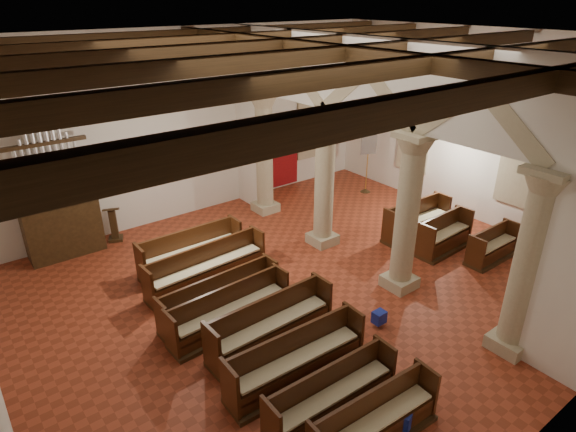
% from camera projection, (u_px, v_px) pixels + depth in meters
% --- Properties ---
extents(floor, '(14.00, 14.00, 0.00)m').
position_uv_depth(floor, '(308.00, 284.00, 12.50)').
color(floor, '#963920').
rests_on(floor, ground).
extents(ceiling, '(14.00, 14.00, 0.00)m').
position_uv_depth(ceiling, '(313.00, 40.00, 9.98)').
color(ceiling, '#322010').
rests_on(ceiling, wall_back).
extents(wall_back, '(14.00, 0.02, 6.00)m').
position_uv_depth(wall_back, '(192.00, 125.00, 15.56)').
color(wall_back, silver).
rests_on(wall_back, floor).
extents(wall_right, '(0.02, 12.00, 6.00)m').
position_uv_depth(wall_right, '(481.00, 129.00, 15.10)').
color(wall_right, silver).
rests_on(wall_right, floor).
extents(ceiling_beams, '(13.80, 11.80, 0.30)m').
position_uv_depth(ceiling_beams, '(313.00, 49.00, 10.05)').
color(ceiling_beams, '#3D2813').
rests_on(ceiling_beams, wall_back).
extents(arcade, '(0.90, 11.90, 6.00)m').
position_uv_depth(arcade, '(366.00, 139.00, 11.99)').
color(arcade, tan).
rests_on(arcade, floor).
extents(window_right_a, '(0.03, 1.00, 2.20)m').
position_uv_depth(window_right_a, '(522.00, 166.00, 14.34)').
color(window_right_a, '#398166').
rests_on(window_right_a, wall_right).
extents(window_right_b, '(0.03, 1.00, 2.20)m').
position_uv_depth(window_right_b, '(415.00, 137.00, 17.22)').
color(window_right_b, '#398166').
rests_on(window_right_b, wall_right).
extents(window_back, '(1.00, 0.03, 2.20)m').
position_uv_depth(window_back, '(310.00, 126.00, 18.64)').
color(window_back, '#398166').
rests_on(window_back, wall_back).
extents(pipe_organ, '(2.10, 0.85, 4.40)m').
position_uv_depth(pipe_organ, '(59.00, 210.00, 13.41)').
color(pipe_organ, '#3D2813').
rests_on(pipe_organ, floor).
extents(lectern, '(0.56, 0.60, 1.14)m').
position_uv_depth(lectern, '(114.00, 226.00, 14.55)').
color(lectern, '#311F0F').
rests_on(lectern, floor).
extents(dossal_curtain, '(1.80, 0.07, 2.17)m').
position_uv_depth(dossal_curtain, '(280.00, 159.00, 18.21)').
color(dossal_curtain, '#A01113').
rests_on(dossal_curtain, floor).
extents(processional_banner, '(0.56, 0.71, 2.62)m').
position_uv_depth(processional_banner, '(367.00, 171.00, 17.98)').
color(processional_banner, '#3D2813').
rests_on(processional_banner, floor).
extents(hymnal_box_a, '(0.43, 0.39, 0.36)m').
position_uv_depth(hymnal_box_a, '(403.00, 418.00, 8.22)').
color(hymnal_box_a, navy).
rests_on(hymnal_box_a, floor).
extents(hymnal_box_b, '(0.29, 0.24, 0.29)m').
position_uv_depth(hymnal_box_b, '(379.00, 317.00, 10.83)').
color(hymnal_box_b, navy).
rests_on(hymnal_box_b, floor).
extents(hymnal_box_c, '(0.41, 0.37, 0.36)m').
position_uv_depth(hymnal_box_c, '(279.00, 308.00, 11.08)').
color(hymnal_box_c, navy).
rests_on(hymnal_box_c, floor).
extents(nave_pew_0, '(2.50, 0.78, 0.98)m').
position_uv_depth(nave_pew_0, '(375.00, 427.00, 7.99)').
color(nave_pew_0, '#3D2813').
rests_on(nave_pew_0, floor).
extents(nave_pew_1, '(2.65, 0.73, 0.99)m').
position_uv_depth(nave_pew_1, '(332.00, 401.00, 8.50)').
color(nave_pew_1, '#3D2813').
rests_on(nave_pew_1, floor).
extents(nave_pew_2, '(2.98, 0.82, 1.08)m').
position_uv_depth(nave_pew_2, '(297.00, 366.00, 9.26)').
color(nave_pew_2, '#3D2813').
rests_on(nave_pew_2, floor).
extents(nave_pew_3, '(2.94, 0.81, 1.12)m').
position_uv_depth(nave_pew_3, '(271.00, 331.00, 10.19)').
color(nave_pew_3, '#3D2813').
rests_on(nave_pew_3, floor).
extents(nave_pew_4, '(2.96, 0.80, 1.02)m').
position_uv_depth(nave_pew_4, '(231.00, 316.00, 10.73)').
color(nave_pew_4, '#3D2813').
rests_on(nave_pew_4, floor).
extents(nave_pew_5, '(3.02, 0.80, 1.02)m').
position_uv_depth(nave_pew_5, '(221.00, 304.00, 11.15)').
color(nave_pew_5, '#3D2813').
rests_on(nave_pew_5, floor).
extents(nave_pew_6, '(3.34, 0.88, 1.06)m').
position_uv_depth(nave_pew_6, '(208.00, 272.00, 12.38)').
color(nave_pew_6, '#3D2813').
rests_on(nave_pew_6, floor).
extents(nave_pew_7, '(2.88, 0.76, 1.13)m').
position_uv_depth(nave_pew_7, '(192.00, 257.00, 13.06)').
color(nave_pew_7, '#3D2813').
rests_on(nave_pew_7, floor).
extents(aisle_pew_0, '(1.79, 0.64, 0.95)m').
position_uv_depth(aisle_pew_0, '(492.00, 249.00, 13.54)').
color(aisle_pew_0, '#3D2813').
rests_on(aisle_pew_0, floor).
extents(aisle_pew_1, '(1.98, 0.81, 1.10)m').
position_uv_depth(aisle_pew_1, '(444.00, 239.00, 14.01)').
color(aisle_pew_1, '#3D2813').
rests_on(aisle_pew_1, floor).
extents(aisle_pew_2, '(2.38, 0.84, 1.15)m').
position_uv_depth(aisle_pew_2, '(417.00, 225.00, 14.80)').
color(aisle_pew_2, '#3D2813').
rests_on(aisle_pew_2, floor).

